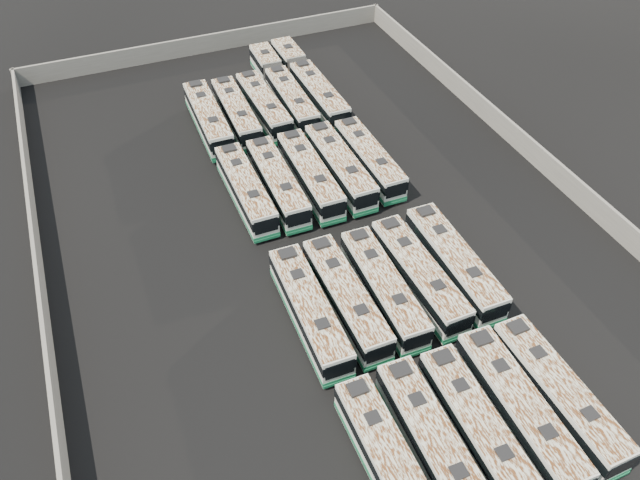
# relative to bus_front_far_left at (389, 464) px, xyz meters

# --- Properties ---
(ground) EXTENTS (140.00, 140.00, 0.00)m
(ground) POSITION_rel_bus_front_far_left_xyz_m (4.76, 20.31, -1.56)
(ground) COLOR black
(ground) RESTS_ON ground
(perimeter_wall) EXTENTS (45.20, 73.20, 2.20)m
(perimeter_wall) POSITION_rel_bus_front_far_left_xyz_m (4.76, 20.31, -0.46)
(perimeter_wall) COLOR slate
(perimeter_wall) RESTS_ON ground
(bus_front_far_left) EXTENTS (2.33, 10.84, 3.05)m
(bus_front_far_left) POSITION_rel_bus_front_far_left_xyz_m (0.00, 0.00, 0.00)
(bus_front_far_left) COLOR silver
(bus_front_far_left) RESTS_ON ground
(bus_front_left) EXTENTS (2.60, 11.23, 3.15)m
(bus_front_left) POSITION_rel_bus_front_far_left_xyz_m (2.94, -0.02, 0.05)
(bus_front_left) COLOR silver
(bus_front_left) RESTS_ON ground
(bus_front_center) EXTENTS (2.58, 11.01, 3.09)m
(bus_front_center) POSITION_rel_bus_front_far_left_xyz_m (5.91, -0.09, 0.02)
(bus_front_center) COLOR silver
(bus_front_center) RESTS_ON ground
(bus_front_right) EXTENTS (2.66, 11.33, 3.18)m
(bus_front_right) POSITION_rel_bus_front_far_left_xyz_m (8.96, 0.06, 0.07)
(bus_front_right) COLOR silver
(bus_front_right) RESTS_ON ground
(bus_front_far_right) EXTENTS (2.51, 11.12, 3.12)m
(bus_front_far_right) POSITION_rel_bus_front_far_left_xyz_m (11.92, 0.06, 0.04)
(bus_front_far_right) COLOR silver
(bus_front_far_right) RESTS_ON ground
(bus_midfront_far_left) EXTENTS (2.63, 11.27, 3.16)m
(bus_midfront_far_left) POSITION_rel_bus_front_far_left_xyz_m (0.00, 12.37, 0.06)
(bus_midfront_far_left) COLOR silver
(bus_midfront_far_left) RESTS_ON ground
(bus_midfront_left) EXTENTS (2.38, 11.10, 3.12)m
(bus_midfront_left) POSITION_rel_bus_front_far_left_xyz_m (2.88, 12.48, 0.04)
(bus_midfront_left) COLOR silver
(bus_midfront_left) RESTS_ON ground
(bus_midfront_center) EXTENTS (2.60, 11.01, 3.09)m
(bus_midfront_center) POSITION_rel_bus_front_far_left_xyz_m (5.85, 12.33, 0.02)
(bus_midfront_center) COLOR silver
(bus_midfront_center) RESTS_ON ground
(bus_midfront_right) EXTENTS (2.59, 11.21, 3.14)m
(bus_midfront_right) POSITION_rel_bus_front_far_left_xyz_m (8.86, 12.44, 0.05)
(bus_midfront_right) COLOR silver
(bus_midfront_right) RESTS_ON ground
(bus_midfront_far_right) EXTENTS (2.53, 11.37, 3.20)m
(bus_midfront_far_right) POSITION_rel_bus_front_far_left_xyz_m (11.96, 12.54, 0.08)
(bus_midfront_far_right) COLOR silver
(bus_midfront_far_right) RESTS_ON ground
(bus_midback_far_left) EXTENTS (2.36, 10.99, 3.09)m
(bus_midback_far_left) POSITION_rel_bus_front_far_left_xyz_m (-0.02, 27.23, 0.02)
(bus_midback_far_left) COLOR silver
(bus_midback_far_left) RESTS_ON ground
(bus_midback_left) EXTENTS (2.50, 11.10, 3.12)m
(bus_midback_left) POSITION_rel_bus_front_far_left_xyz_m (2.86, 27.07, 0.04)
(bus_midback_left) COLOR silver
(bus_midback_left) RESTS_ON ground
(bus_midback_center) EXTENTS (2.53, 11.20, 3.14)m
(bus_midback_center) POSITION_rel_bus_front_far_left_xyz_m (5.92, 26.99, 0.05)
(bus_midback_center) COLOR silver
(bus_midback_center) RESTS_ON ground
(bus_midback_right) EXTENTS (2.41, 11.33, 3.19)m
(bus_midback_right) POSITION_rel_bus_front_far_left_xyz_m (8.88, 27.08, 0.07)
(bus_midback_right) COLOR silver
(bus_midback_right) RESTS_ON ground
(bus_midback_far_right) EXTENTS (2.33, 10.82, 3.04)m
(bus_midback_far_right) POSITION_rel_bus_front_far_left_xyz_m (11.89, 27.22, -0.00)
(bus_midback_far_right) COLOR silver
(bus_midback_far_right) RESTS_ON ground
(bus_back_far_left) EXTENTS (2.61, 11.37, 3.19)m
(bus_back_far_left) POSITION_rel_bus_front_far_left_xyz_m (-0.06, 39.42, 0.07)
(bus_back_far_left) COLOR silver
(bus_back_far_left) RESTS_ON ground
(bus_back_left) EXTENTS (2.53, 10.93, 3.07)m
(bus_back_left) POSITION_rel_bus_front_far_left_xyz_m (2.88, 39.48, 0.01)
(bus_back_left) COLOR silver
(bus_back_left) RESTS_ON ground
(bus_back_center) EXTENTS (2.56, 11.00, 3.08)m
(bus_back_center) POSITION_rel_bus_front_far_left_xyz_m (5.87, 39.62, 0.02)
(bus_back_center) COLOR silver
(bus_back_center) RESTS_ON ground
(bus_back_right) EXTENTS (2.64, 16.89, 3.05)m
(bus_back_right) POSITION_rel_bus_front_far_left_xyz_m (8.96, 42.45, 0.00)
(bus_back_right) COLOR silver
(bus_back_right) RESTS_ON ground
(bus_back_far_right) EXTENTS (2.44, 17.33, 3.14)m
(bus_back_far_right) POSITION_rel_bus_front_far_left_xyz_m (11.93, 42.39, 0.04)
(bus_back_far_right) COLOR silver
(bus_back_far_right) RESTS_ON ground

